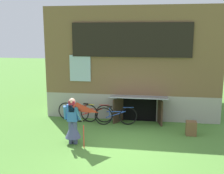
# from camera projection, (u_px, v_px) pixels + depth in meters

# --- Properties ---
(ground_plane) EXTENTS (60.00, 60.00, 0.00)m
(ground_plane) POSITION_uv_depth(u_px,v_px,m) (121.00, 149.00, 8.83)
(ground_plane) COLOR #4C7F33
(log_house) EXTENTS (7.36, 6.11, 4.74)m
(log_house) POSITION_uv_depth(u_px,v_px,m) (135.00, 59.00, 13.70)
(log_house) COLOR #9E998E
(log_house) RESTS_ON ground_plane
(person) EXTENTS (0.61, 0.52, 1.56)m
(person) POSITION_uv_depth(u_px,v_px,m) (73.00, 125.00, 9.13)
(person) COLOR #474C75
(person) RESTS_ON ground_plane
(kite) EXTENTS (0.85, 0.85, 1.47)m
(kite) POSITION_uv_depth(u_px,v_px,m) (77.00, 113.00, 8.49)
(kite) COLOR red
(kite) RESTS_ON ground_plane
(bicycle_blue) EXTENTS (1.69, 0.33, 0.78)m
(bicycle_blue) POSITION_uv_depth(u_px,v_px,m) (116.00, 116.00, 11.08)
(bicycle_blue) COLOR black
(bicycle_blue) RESTS_ON ground_plane
(bicycle_red) EXTENTS (1.77, 0.17, 0.81)m
(bicycle_red) POSITION_uv_depth(u_px,v_px,m) (92.00, 113.00, 11.40)
(bicycle_red) COLOR black
(bicycle_red) RESTS_ON ground_plane
(bicycle_yellow) EXTENTS (1.78, 0.29, 0.81)m
(bicycle_yellow) POSITION_uv_depth(u_px,v_px,m) (78.00, 112.00, 11.57)
(bicycle_yellow) COLOR black
(bicycle_yellow) RESTS_ON ground_plane
(wooden_crate) EXTENTS (0.37, 0.31, 0.52)m
(wooden_crate) POSITION_uv_depth(u_px,v_px,m) (191.00, 128.00, 9.97)
(wooden_crate) COLOR brown
(wooden_crate) RESTS_ON ground_plane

